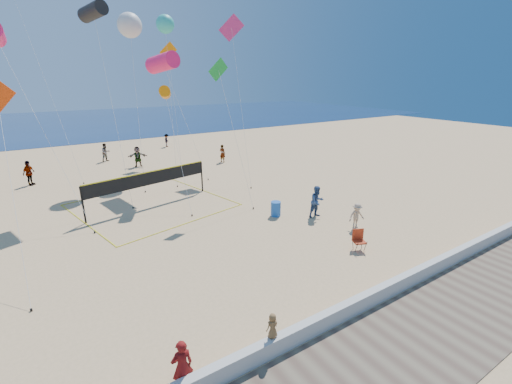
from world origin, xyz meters
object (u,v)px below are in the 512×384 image
camp_chair (359,238)px  trash_barrel (276,209)px  woman (182,366)px  volleyball_net (149,183)px

camp_chair → trash_barrel: camp_chair is taller
camp_chair → trash_barrel: size_ratio=1.28×
woman → camp_chair: bearing=-161.8°
camp_chair → volleyball_net: size_ratio=0.11×
volleyball_net → woman: bearing=-115.8°
camp_chair → trash_barrel: bearing=122.5°
trash_barrel → volleyball_net: volleyball_net is taller
woman → trash_barrel: (9.04, 8.38, -0.35)m
woman → trash_barrel: bearing=-135.0°
camp_chair → trash_barrel: (-0.84, 5.53, -0.13)m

